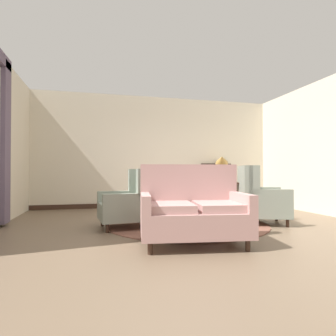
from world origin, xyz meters
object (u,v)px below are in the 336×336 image
Objects in this scene: coffee_table at (192,201)px; side_table at (236,196)px; porcelain_vase at (194,187)px; armchair_back_corner at (258,199)px; sideboard at (218,186)px; armchair_far_left at (210,196)px; gramophone at (221,162)px; settee at (193,211)px; armchair_beside_settee at (129,202)px.

side_table is at bearing 18.99° from coffee_table.
porcelain_vase is 1.22m from armchair_back_corner.
sideboard is (0.55, 2.10, 0.10)m from side_table.
porcelain_vase is 0.51× the size of side_table.
sideboard is at bearing -88.90° from armchair_far_left.
porcelain_vase is 1.10m from side_table.
coffee_table is at bearing 99.08° from armchair_back_corner.
gramophone is (0.60, 2.01, 0.78)m from side_table.
porcelain_vase is 0.36× the size of armchair_back_corner.
sideboard reaches higher than side_table.
settee reaches higher than coffee_table.
side_table is at bearing 19.14° from porcelain_vase.
sideboard is at bearing 57.53° from porcelain_vase.
coffee_table is at bearing 85.38° from armchair_beside_settee.
coffee_table is 0.60× the size of settee.
coffee_table is 0.73× the size of sideboard.
armchair_far_left reaches higher than coffee_table.
coffee_table is 1.15m from armchair_beside_settee.
sideboard is 0.69m from gramophone.
sideboard reaches higher than settee.
porcelain_vase is at bearing 98.65° from armchair_back_corner.
sideboard is 2.12× the size of gramophone.
gramophone is (1.64, 2.37, 0.82)m from coffee_table.
armchair_far_left is at bearing 120.92° from side_table.
armchair_back_corner is (1.65, 1.14, 0.02)m from settee.
side_table is (-0.16, 0.57, 0.00)m from armchair_back_corner.
gramophone is at bearing 55.72° from porcelain_vase.
armchair_far_left is (1.16, 2.25, -0.00)m from settee.
armchair_beside_settee is 3.77m from gramophone.
sideboard reaches higher than porcelain_vase.
settee is 1.97× the size of side_table.
side_table is 2.24m from gramophone.
settee is 1.48m from armchair_beside_settee.
porcelain_vase is at bearing -124.28° from gramophone.
side_table is (1.49, 1.71, 0.03)m from settee.
side_table is at bearing 151.22° from armchair_far_left.
side_table is 0.62× the size of sideboard.
armchair_back_corner is at bearing 41.90° from settee.
settee is 1.23× the size of sideboard.
armchair_back_corner reaches higher than settee.
armchair_beside_settee is 2.09m from armchair_far_left.
coffee_table is 0.26m from porcelain_vase.
settee is at bearing 93.00° from armchair_far_left.
armchair_back_corner is 1.43× the size of side_table.
side_table reaches higher than coffee_table.
porcelain_vase is 1.46m from settee.
armchair_beside_settee is (-1.15, -0.04, 0.01)m from coffee_table.
armchair_beside_settee reaches higher than side_table.
side_table is (0.32, -0.54, 0.03)m from armchair_far_left.
settee is 1.47× the size of armchair_beside_settee.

